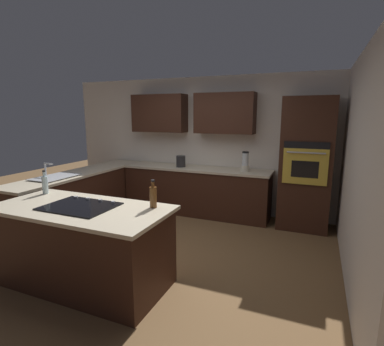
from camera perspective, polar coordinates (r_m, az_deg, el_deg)
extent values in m
plane|color=brown|center=(4.45, -6.60, -14.18)|extent=(14.00, 14.00, 0.00)
cube|color=silver|center=(5.98, 3.01, 5.33)|extent=(6.00, 0.10, 2.60)
cube|color=#381E14|center=(5.62, 6.22, 11.18)|extent=(1.10, 0.34, 0.73)
cube|color=#381E14|center=(6.14, -6.19, 11.16)|extent=(1.10, 0.34, 0.73)
cube|color=silver|center=(3.88, 29.03, 0.85)|extent=(0.10, 4.00, 2.60)
cube|color=#381E14|center=(5.82, 0.73, -3.53)|extent=(2.80, 0.60, 0.86)
cube|color=beige|center=(5.72, 0.74, 0.83)|extent=(2.84, 0.64, 0.04)
cube|color=#381E14|center=(5.76, -20.01, -4.36)|extent=(0.60, 2.90, 0.86)
cube|color=beige|center=(5.66, -20.31, 0.04)|extent=(0.64, 2.94, 0.04)
cube|color=#381E14|center=(3.69, -19.99, -13.04)|extent=(1.91, 0.87, 0.86)
cube|color=beige|center=(3.53, -20.47, -6.34)|extent=(1.99, 0.95, 0.04)
cube|color=#381E14|center=(5.29, 20.76, 1.54)|extent=(0.80, 0.60, 2.17)
cube|color=gold|center=(4.97, 20.63, 1.13)|extent=(0.66, 0.03, 0.56)
cube|color=black|center=(4.97, 20.59, 0.66)|extent=(0.40, 0.01, 0.26)
cube|color=black|center=(4.93, 20.88, 4.91)|extent=(0.66, 0.02, 0.11)
cylinder|color=silver|center=(4.91, 20.78, 3.60)|extent=(0.56, 0.02, 0.02)
cube|color=#515456|center=(5.38, -23.18, -0.41)|extent=(0.40, 0.30, 0.02)
cube|color=#515456|center=(5.15, -25.87, -1.10)|extent=(0.40, 0.30, 0.02)
cube|color=#B7BABF|center=(5.26, -24.50, -0.65)|extent=(0.46, 0.70, 0.01)
cylinder|color=#B7BABF|center=(5.39, -26.03, 0.49)|extent=(0.03, 0.03, 0.22)
cylinder|color=#B7BABF|center=(5.32, -25.56, 1.60)|extent=(0.18, 0.02, 0.02)
cube|color=black|center=(3.52, -20.50, -5.92)|extent=(0.76, 0.56, 0.01)
cylinder|color=#B2B2B7|center=(3.52, -14.72, -5.32)|extent=(0.04, 0.04, 0.02)
cylinder|color=#B2B2B7|center=(3.62, -17.00, -4.95)|extent=(0.04, 0.04, 0.02)
cylinder|color=#B2B2B7|center=(3.74, -19.14, -4.59)|extent=(0.04, 0.04, 0.02)
cylinder|color=#B2B2B7|center=(3.86, -21.14, -4.25)|extent=(0.04, 0.04, 0.02)
cylinder|color=beige|center=(5.40, 10.01, 0.87)|extent=(0.15, 0.15, 0.11)
cylinder|color=silver|center=(5.37, 10.07, 2.60)|extent=(0.11, 0.11, 0.22)
cylinder|color=black|center=(5.36, 10.11, 3.90)|extent=(0.12, 0.12, 0.03)
cylinder|color=#262628|center=(5.79, -2.13, 2.23)|extent=(0.18, 0.18, 0.22)
cylinder|color=silver|center=(4.25, -26.08, -2.07)|extent=(0.07, 0.07, 0.22)
cylinder|color=silver|center=(4.22, -26.24, -0.20)|extent=(0.03, 0.03, 0.06)
cylinder|color=black|center=(4.21, -26.29, 0.33)|extent=(0.03, 0.03, 0.02)
cylinder|color=brown|center=(3.28, -7.37, -4.60)|extent=(0.08, 0.08, 0.23)
cylinder|color=brown|center=(3.24, -7.43, -2.15)|extent=(0.03, 0.03, 0.06)
cylinder|color=black|center=(3.23, -7.45, -1.46)|extent=(0.04, 0.04, 0.02)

